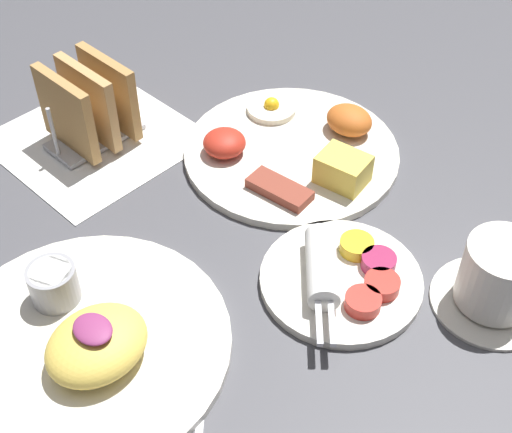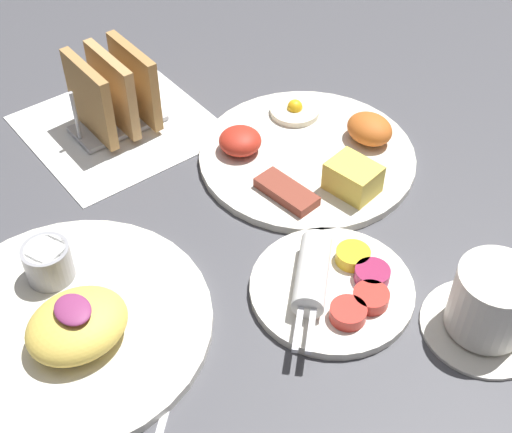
{
  "view_description": "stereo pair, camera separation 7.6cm",
  "coord_description": "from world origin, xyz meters",
  "px_view_note": "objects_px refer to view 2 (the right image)",
  "views": [
    {
      "loc": [
        0.42,
        -0.36,
        0.56
      ],
      "look_at": [
        0.05,
        0.04,
        0.03
      ],
      "focal_mm": 50.0,
      "sensor_mm": 36.0,
      "label": 1
    },
    {
      "loc": [
        0.47,
        -0.3,
        0.56
      ],
      "look_at": [
        0.05,
        0.04,
        0.03
      ],
      "focal_mm": 50.0,
      "sensor_mm": 36.0,
      "label": 2
    }
  ],
  "objects_px": {
    "plate_breakfast": "(311,153)",
    "coffee_cup": "(490,305)",
    "plate_condiments": "(332,285)",
    "plate_foreground": "(70,319)",
    "toast_rack": "(113,94)"
  },
  "relations": [
    {
      "from": "plate_breakfast",
      "to": "plate_foreground",
      "type": "distance_m",
      "value": 0.35
    },
    {
      "from": "toast_rack",
      "to": "plate_breakfast",
      "type": "bearing_deg",
      "value": 36.77
    },
    {
      "from": "plate_breakfast",
      "to": "plate_foreground",
      "type": "xyz_separation_m",
      "value": [
        0.05,
        -0.35,
        0.0
      ]
    },
    {
      "from": "plate_condiments",
      "to": "coffee_cup",
      "type": "distance_m",
      "value": 0.15
    },
    {
      "from": "plate_condiments",
      "to": "coffee_cup",
      "type": "height_order",
      "value": "coffee_cup"
    },
    {
      "from": "plate_foreground",
      "to": "plate_condiments",
      "type": "bearing_deg",
      "value": 61.9
    },
    {
      "from": "coffee_cup",
      "to": "plate_foreground",
      "type": "bearing_deg",
      "value": -128.02
    },
    {
      "from": "plate_foreground",
      "to": "toast_rack",
      "type": "distance_m",
      "value": 0.32
    },
    {
      "from": "plate_breakfast",
      "to": "coffee_cup",
      "type": "distance_m",
      "value": 0.3
    },
    {
      "from": "plate_breakfast",
      "to": "toast_rack",
      "type": "height_order",
      "value": "toast_rack"
    },
    {
      "from": "plate_breakfast",
      "to": "toast_rack",
      "type": "relative_size",
      "value": 2.28
    },
    {
      "from": "plate_breakfast",
      "to": "plate_condiments",
      "type": "xyz_separation_m",
      "value": [
        0.17,
        -0.12,
        0.0
      ]
    },
    {
      "from": "plate_condiments",
      "to": "toast_rack",
      "type": "relative_size",
      "value": 1.5
    },
    {
      "from": "plate_foreground",
      "to": "coffee_cup",
      "type": "xyz_separation_m",
      "value": [
        0.25,
        0.31,
        0.02
      ]
    },
    {
      "from": "toast_rack",
      "to": "coffee_cup",
      "type": "distance_m",
      "value": 0.51
    }
  ]
}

